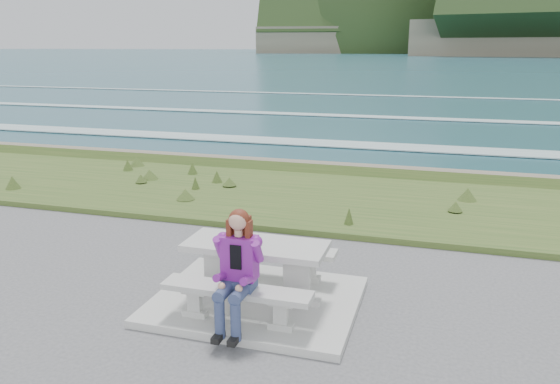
{
  "coord_description": "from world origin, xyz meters",
  "views": [
    {
      "loc": [
        2.16,
        -6.13,
        3.26
      ],
      "look_at": [
        -0.04,
        1.2,
        1.21
      ],
      "focal_mm": 35.0,
      "sensor_mm": 36.0,
      "label": 1
    }
  ],
  "objects": [
    {
      "name": "bench_landward",
      "position": [
        0.0,
        -0.7,
        0.45
      ],
      "size": [
        1.8,
        0.35,
        0.45
      ],
      "color": "#ACACA7",
      "rests_on": "concrete_slab"
    },
    {
      "name": "shore_drop",
      "position": [
        0.0,
        7.9,
        0.0
      ],
      "size": [
        160.0,
        0.8,
        2.2
      ],
      "primitive_type": "cube",
      "color": "brown",
      "rests_on": "ground"
    },
    {
      "name": "concrete_slab",
      "position": [
        0.0,
        0.0,
        0.05
      ],
      "size": [
        2.6,
        2.1,
        0.1
      ],
      "primitive_type": "cube",
      "color": "#ACACA7",
      "rests_on": "ground"
    },
    {
      "name": "grass_verge",
      "position": [
        0.0,
        5.0,
        0.0
      ],
      "size": [
        160.0,
        4.5,
        0.22
      ],
      "primitive_type": "cube",
      "color": "#2D4D1C",
      "rests_on": "ground"
    },
    {
      "name": "ocean",
      "position": [
        0.0,
        25.09,
        -1.74
      ],
      "size": [
        1600.0,
        1600.0,
        0.09
      ],
      "color": "#21505E",
      "rests_on": "ground"
    },
    {
      "name": "bench_seaward",
      "position": [
        0.0,
        0.7,
        0.45
      ],
      "size": [
        1.8,
        0.35,
        0.45
      ],
      "color": "#ACACA7",
      "rests_on": "concrete_slab"
    },
    {
      "name": "seated_woman",
      "position": [
        0.04,
        -0.83,
        0.61
      ],
      "size": [
        0.4,
        0.7,
        1.4
      ],
      "rotation": [
        0.0,
        0.0,
        -0.01
      ],
      "color": "navy",
      "rests_on": "concrete_slab"
    },
    {
      "name": "picnic_table",
      "position": [
        0.0,
        0.0,
        0.68
      ],
      "size": [
        1.8,
        0.75,
        0.75
      ],
      "color": "#ACACA7",
      "rests_on": "concrete_slab"
    }
  ]
}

